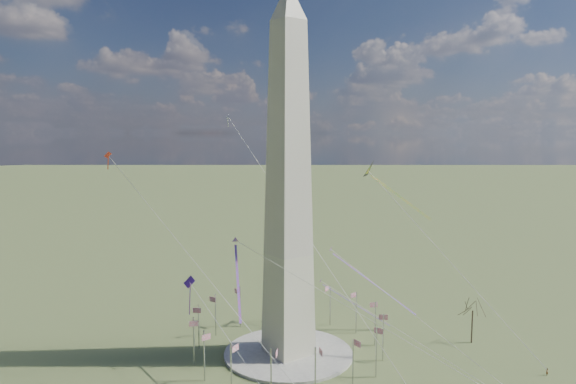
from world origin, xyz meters
TOP-DOWN VIEW (x-y plane):
  - ground at (0.00, 0.00)m, footprint 2000.00×2000.00m
  - plaza at (0.00, 0.00)m, footprint 36.00×36.00m
  - washington_monument at (0.00, 0.00)m, footprint 15.56×15.56m
  - flagpole_ring at (-0.00, -0.00)m, footprint 54.40×54.40m
  - tree_near at (48.54, -25.48)m, footprint 8.41×8.41m
  - person_east at (46.03, -49.21)m, footprint 0.77×0.61m
  - kite_delta_black at (35.23, 3.57)m, footprint 16.18×20.98m
  - kite_diamond_purple at (-25.21, 9.28)m, footprint 1.88×3.45m
  - kite_streamer_left at (16.21, -10.68)m, footprint 14.05×21.82m
  - kite_streamer_mid at (-15.88, 0.73)m, footprint 12.03×21.12m
  - kite_streamer_right at (25.04, 4.31)m, footprint 18.53×14.69m
  - kite_small_red at (-38.08, 31.77)m, footprint 1.62×1.79m
  - kite_small_white at (3.33, 38.26)m, footprint 1.35×1.93m

SIDE VIEW (x-z plane):
  - ground at x=0.00m, z-range 0.00..0.00m
  - plaza at x=0.00m, z-range 0.00..0.80m
  - person_east at x=46.03m, z-range 0.00..1.85m
  - flagpole_ring at x=0.00m, z-range 0.77..13.77m
  - tree_near at x=48.54m, z-range 3.14..17.86m
  - kite_streamer_right at x=25.04m, z-range 2.87..18.23m
  - kite_diamond_purple at x=-25.21m, z-range 16.63..27.45m
  - kite_streamer_left at x=16.21m, z-range 15.16..32.10m
  - kite_streamer_mid at x=-15.88m, z-range 19.58..35.50m
  - washington_monument at x=0.00m, z-range -2.05..97.95m
  - kite_delta_black at x=35.23m, z-range 39.99..58.04m
  - kite_small_red at x=-38.08m, z-range 52.81..57.75m
  - kite_small_white at x=3.33m, z-range 64.56..68.58m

